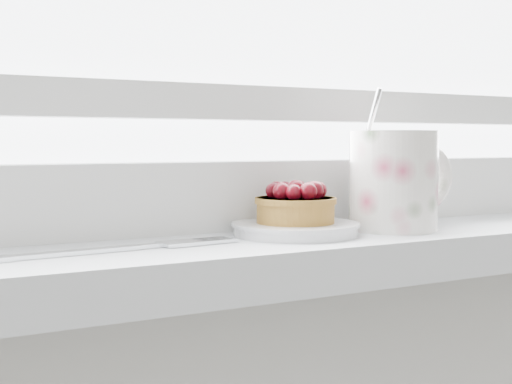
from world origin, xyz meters
TOP-DOWN VIEW (x-y plane):
  - saucer at (0.02, 1.89)m, footprint 0.12×0.12m
  - raspberry_tart at (0.02, 1.89)m, footprint 0.08×0.08m
  - floral_mug at (0.14, 1.88)m, footprint 0.13×0.09m
  - fork at (-0.16, 1.88)m, footprint 0.22×0.04m

SIDE VIEW (x-z plane):
  - fork at x=-0.16m, z-range 0.94..0.94m
  - saucer at x=0.02m, z-range 0.94..0.95m
  - raspberry_tart at x=0.02m, z-range 0.95..0.99m
  - floral_mug at x=0.14m, z-range 0.92..1.07m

